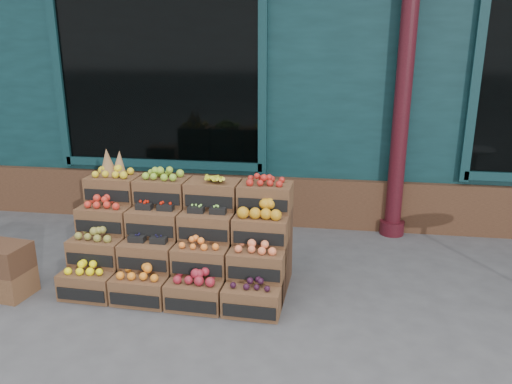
# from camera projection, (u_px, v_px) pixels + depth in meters

# --- Properties ---
(ground) EXTENTS (60.00, 60.00, 0.00)m
(ground) POSITION_uv_depth(u_px,v_px,m) (267.00, 316.00, 4.10)
(ground) COLOR #454548
(ground) RESTS_ON ground
(shop_facade) EXTENTS (12.00, 6.24, 4.80)m
(shop_facade) POSITION_uv_depth(u_px,v_px,m) (309.00, 27.00, 8.24)
(shop_facade) COLOR #0D2A2D
(shop_facade) RESTS_ON ground
(crate_display) EXTENTS (1.97, 1.01, 1.22)m
(crate_display) POSITION_uv_depth(u_px,v_px,m) (182.00, 245.00, 4.57)
(crate_display) COLOR brown
(crate_display) RESTS_ON ground
(spare_crates) EXTENTS (0.51, 0.39, 0.48)m
(spare_crates) POSITION_uv_depth(u_px,v_px,m) (2.00, 270.00, 4.39)
(spare_crates) COLOR brown
(spare_crates) RESTS_ON ground
(shopkeeper) EXTENTS (0.81, 0.67, 1.89)m
(shopkeeper) POSITION_uv_depth(u_px,v_px,m) (212.00, 137.00, 6.61)
(shopkeeper) COLOR #1D6833
(shopkeeper) RESTS_ON ground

